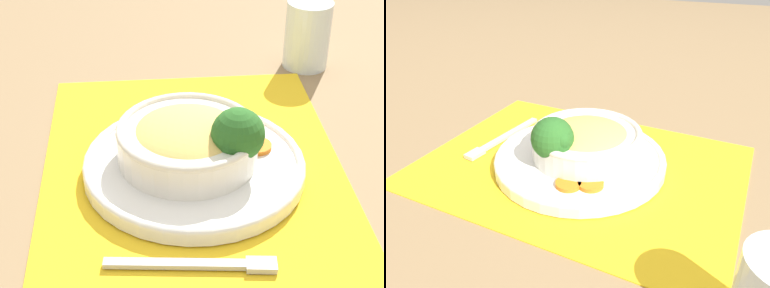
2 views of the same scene
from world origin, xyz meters
TOP-DOWN VIEW (x-y plane):
  - ground_plane at (0.00, 0.00)m, footprint 4.00×4.00m
  - placemat at (0.00, 0.00)m, footprint 0.53×0.41m
  - plate at (0.00, 0.00)m, footprint 0.28×0.28m
  - bowl at (-0.01, -0.01)m, footprint 0.18×0.18m
  - broccoli_floret at (0.02, 0.05)m, footprint 0.07×0.07m
  - carrot_slice_near at (-0.02, 0.08)m, footprint 0.04×0.04m
  - carrot_slice_middle at (-0.05, 0.07)m, footprint 0.04×0.04m
  - fork at (0.17, -0.01)m, footprint 0.04×0.18m

SIDE VIEW (x-z plane):
  - ground_plane at x=0.00m, z-range 0.00..0.00m
  - placemat at x=0.00m, z-range 0.00..0.00m
  - fork at x=0.17m, z-range 0.00..0.01m
  - plate at x=0.00m, z-range 0.00..0.03m
  - carrot_slice_near at x=-0.02m, z-range 0.02..0.03m
  - carrot_slice_middle at x=-0.05m, z-range 0.02..0.03m
  - bowl at x=-0.01m, z-range 0.02..0.08m
  - broccoli_floret at x=0.02m, z-range 0.03..0.11m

